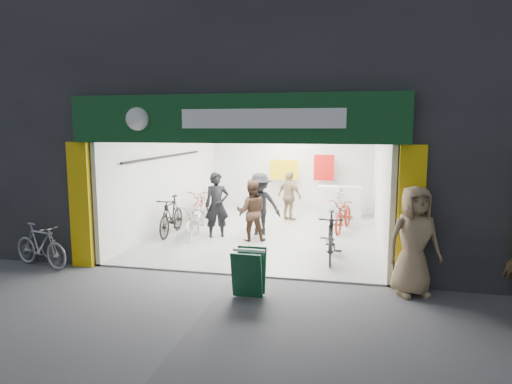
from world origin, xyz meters
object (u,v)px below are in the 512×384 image
(pedestrian_near, at_px, (414,241))
(sandwich_board, at_px, (249,271))
(bike_left_front, at_px, (195,221))
(parked_bike, at_px, (41,245))
(bike_right_front, at_px, (331,237))

(pedestrian_near, xyz_separation_m, sandwich_board, (-2.75, -0.71, -0.51))
(bike_left_front, bearing_deg, parked_bike, -131.53)
(bike_left_front, relative_size, sandwich_board, 2.09)
(bike_left_front, height_order, sandwich_board, bike_left_front)
(pedestrian_near, distance_m, sandwich_board, 2.89)
(pedestrian_near, bearing_deg, bike_right_front, 110.06)
(bike_right_front, bearing_deg, pedestrian_near, -51.54)
(sandwich_board, bearing_deg, bike_right_front, 63.29)
(bike_right_front, bearing_deg, parked_bike, -165.45)
(bike_left_front, bearing_deg, sandwich_board, -63.53)
(bike_left_front, relative_size, parked_bike, 1.10)
(bike_right_front, distance_m, parked_bike, 6.13)
(parked_bike, relative_size, sandwich_board, 1.89)
(sandwich_board, bearing_deg, parked_bike, 171.57)
(bike_right_front, distance_m, sandwich_board, 2.76)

